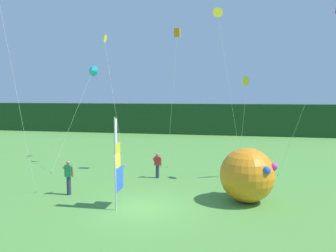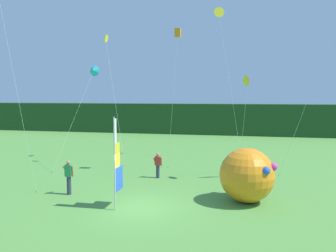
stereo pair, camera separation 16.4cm
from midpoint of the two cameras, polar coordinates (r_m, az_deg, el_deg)
ground_plane at (r=15.42m, az=-4.58°, el=-13.93°), size 120.00×120.00×0.00m
distant_treeline at (r=43.38m, az=6.31°, el=1.23°), size 80.00×2.40×4.00m
banner_flag at (r=14.93m, az=-8.56°, el=-6.67°), size 0.06×1.03×4.16m
person_near_banner at (r=17.69m, az=-16.66°, el=-8.41°), size 0.55×0.48×1.77m
person_mid_field at (r=20.33m, az=-1.56°, el=-6.75°), size 0.55×0.48×1.56m
inflatable_balloon at (r=16.18m, az=13.90°, el=-8.31°), size 2.65×2.64×2.61m
kite_yellow_delta_0 at (r=26.74m, az=-10.69°, el=14.63°), size 2.54×2.72×9.87m
kite_orange_box_1 at (r=21.77m, az=1.92°, el=15.71°), size 1.09×1.39×9.39m
kite_cyan_delta_2 at (r=24.67m, az=-12.68°, el=9.33°), size 2.04×3.50×7.29m
kite_yellow_delta_3 at (r=19.70m, az=13.95°, el=7.56°), size 0.63×3.67×6.26m
kite_yellow_delta_5 at (r=28.08m, az=9.04°, el=18.80°), size 2.47×1.98×12.13m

